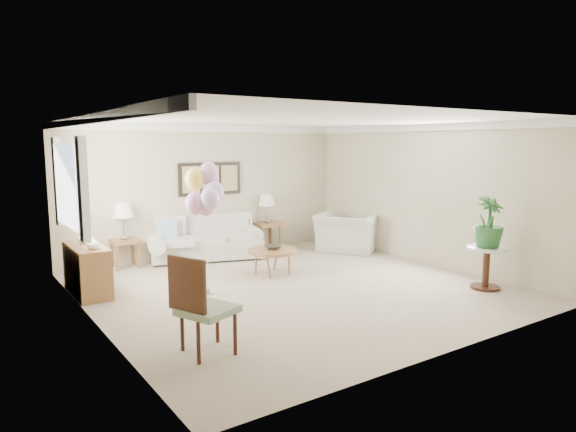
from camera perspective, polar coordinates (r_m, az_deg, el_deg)
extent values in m
plane|color=tan|center=(8.14, 0.74, -7.99)|extent=(6.00, 6.00, 0.00)
cube|color=beige|center=(10.47, -8.70, 2.76)|extent=(6.00, 0.04, 2.60)
cube|color=beige|center=(5.71, 18.27, -1.93)|extent=(6.00, 0.04, 2.60)
cube|color=beige|center=(6.65, -20.95, -0.69)|extent=(0.04, 6.00, 2.60)
cube|color=beige|center=(9.90, 15.16, 2.27)|extent=(0.04, 6.00, 2.60)
cube|color=white|center=(7.83, 0.78, 10.54)|extent=(6.00, 6.00, 0.02)
cube|color=white|center=(10.40, -8.77, 9.56)|extent=(6.00, 0.06, 0.12)
cube|color=white|center=(6.60, -21.24, 10.04)|extent=(0.06, 6.00, 0.12)
cube|color=white|center=(9.83, 15.31, 9.47)|extent=(0.06, 6.00, 0.12)
cube|color=white|center=(8.08, -23.41, 3.13)|extent=(0.04, 1.40, 1.20)
cube|color=white|center=(7.25, -21.82, 2.74)|extent=(0.10, 0.22, 1.40)
cube|color=white|center=(8.92, -24.19, 3.49)|extent=(0.10, 0.22, 1.40)
cube|color=black|center=(10.42, -8.65, 4.11)|extent=(1.35, 0.04, 0.65)
cube|color=#8C8C59|center=(10.23, -10.72, 3.99)|extent=(0.36, 0.02, 0.52)
cube|color=#8C8C59|center=(10.40, -8.59, 4.11)|extent=(0.36, 0.02, 0.52)
cube|color=#8C8C59|center=(10.59, -6.54, 4.21)|extent=(0.36, 0.02, 0.52)
cube|color=beige|center=(10.19, -9.05, -3.57)|extent=(2.29, 1.45, 0.35)
cube|color=beige|center=(10.41, -9.85, -1.18)|extent=(2.10, 0.82, 0.53)
cylinder|color=beige|center=(9.77, -14.48, -2.90)|extent=(0.55, 0.92, 0.31)
cylinder|color=beige|center=(10.61, -4.11, -1.81)|extent=(0.55, 0.92, 0.31)
cube|color=silver|center=(9.87, -12.16, -2.77)|extent=(0.76, 0.83, 0.12)
cube|color=silver|center=(10.11, -8.96, -2.44)|extent=(0.76, 0.83, 0.12)
cube|color=silver|center=(10.38, -5.92, -2.11)|extent=(0.76, 0.83, 0.12)
cube|color=#8EBAD0|center=(9.94, -13.33, -1.50)|extent=(0.37, 0.12, 0.37)
cube|color=#DAC450|center=(10.52, -6.03, -0.80)|extent=(0.37, 0.12, 0.37)
cube|color=#392D1C|center=(10.54, -5.16, -1.09)|extent=(0.33, 0.10, 0.33)
cube|color=beige|center=(10.24, -9.03, -4.63)|extent=(1.93, 0.77, 0.04)
cube|color=brown|center=(9.77, -17.71, -2.67)|extent=(0.49, 0.44, 0.07)
cube|color=brown|center=(9.61, -18.45, -4.50)|extent=(0.04, 0.04, 0.46)
cube|color=brown|center=(9.71, -16.24, -4.27)|extent=(0.04, 0.04, 0.46)
cube|color=brown|center=(9.94, -19.01, -4.11)|extent=(0.04, 0.04, 0.46)
cube|color=brown|center=(10.05, -16.87, -3.89)|extent=(0.04, 0.04, 0.46)
cube|color=brown|center=(10.96, -2.37, -0.92)|extent=(0.53, 0.48, 0.08)
cube|color=brown|center=(10.74, -2.78, -2.68)|extent=(0.05, 0.05, 0.50)
cube|color=brown|center=(10.96, -0.88, -2.45)|extent=(0.05, 0.05, 0.50)
cube|color=brown|center=(11.06, -3.82, -2.37)|extent=(0.05, 0.05, 0.50)
cube|color=brown|center=(11.28, -1.96, -2.15)|extent=(0.05, 0.05, 0.50)
cylinder|color=gray|center=(9.76, -17.72, -2.27)|extent=(0.16, 0.16, 0.07)
cylinder|color=gray|center=(9.73, -17.77, -1.11)|extent=(0.04, 0.04, 0.33)
cone|color=silver|center=(9.69, -17.85, 0.65)|extent=(0.38, 0.38, 0.27)
cylinder|color=gray|center=(10.95, -2.37, -0.56)|extent=(0.14, 0.14, 0.06)
cylinder|color=gray|center=(10.92, -2.38, 0.38)|extent=(0.04, 0.04, 0.30)
cone|color=silver|center=(10.89, -2.38, 1.81)|extent=(0.34, 0.34, 0.24)
cylinder|color=#986C3F|center=(8.85, -1.75, -3.87)|extent=(0.88, 0.88, 0.05)
cylinder|color=#986C3F|center=(9.18, -1.34, -4.86)|extent=(0.04, 0.04, 0.40)
cylinder|color=#986C3F|center=(8.97, -3.58, -5.18)|extent=(0.04, 0.04, 0.40)
cylinder|color=#986C3F|center=(8.62, -2.17, -5.71)|extent=(0.04, 0.04, 0.40)
cylinder|color=#986C3F|center=(8.84, 0.12, -5.36)|extent=(0.04, 0.04, 0.40)
imported|color=#2B241F|center=(8.85, -1.68, -3.50)|extent=(0.32, 0.32, 0.07)
imported|color=beige|center=(10.85, 6.58, -1.84)|extent=(1.57, 1.61, 0.79)
cylinder|color=silver|center=(8.53, 21.26, -3.36)|extent=(0.61, 0.61, 0.04)
cylinder|color=#3A1E10|center=(8.60, 21.15, -5.49)|extent=(0.10, 0.10, 0.61)
cylinder|color=#3A1E10|center=(8.67, 21.05, -7.49)|extent=(0.45, 0.45, 0.01)
imported|color=#1D5323|center=(8.43, 21.40, -0.61)|extent=(0.49, 0.49, 0.80)
cube|color=gray|center=(5.66, -8.89, -10.30)|extent=(0.69, 0.69, 0.07)
cylinder|color=#3A1E10|center=(5.48, -9.91, -13.79)|extent=(0.04, 0.04, 0.44)
cylinder|color=#3A1E10|center=(5.66, -5.90, -13.01)|extent=(0.04, 0.04, 0.44)
cylinder|color=#3A1E10|center=(5.85, -11.67, -12.42)|extent=(0.04, 0.04, 0.44)
cylinder|color=#3A1E10|center=(6.01, -7.86, -11.75)|extent=(0.04, 0.04, 0.44)
cube|color=#3A1E10|center=(5.48, -11.19, -7.51)|extent=(0.23, 0.49, 0.58)
cube|color=brown|center=(8.31, -21.42, -5.58)|extent=(0.45, 1.20, 0.74)
cube|color=#3A1E10|center=(8.03, -20.90, -6.02)|extent=(0.46, 0.02, 0.70)
cube|color=#3A1E10|center=(8.60, -21.84, -5.16)|extent=(0.46, 0.02, 0.70)
imported|color=white|center=(7.90, -20.89, -2.81)|extent=(0.23, 0.23, 0.19)
imported|color=silver|center=(8.39, -21.72, -2.18)|extent=(0.26, 0.26, 0.20)
cube|color=gray|center=(7.92, -9.21, -8.22)|extent=(0.11, 0.11, 0.09)
ellipsoid|color=#DE96C2|center=(7.57, -10.27, 1.35)|extent=(0.30, 0.30, 0.35)
cylinder|color=silver|center=(7.73, -9.72, -4.02)|extent=(0.01, 0.01, 1.12)
ellipsoid|color=#CAA2EB|center=(7.65, -8.23, 2.58)|extent=(0.30, 0.30, 0.35)
cylinder|color=silver|center=(7.77, -8.72, -3.39)|extent=(0.01, 0.01, 1.27)
ellipsoid|color=#F9ED53|center=(7.73, -10.31, 4.03)|extent=(0.30, 0.30, 0.35)
cylinder|color=silver|center=(7.79, -9.75, -2.64)|extent=(0.01, 0.01, 1.47)
ellipsoid|color=#DE96C2|center=(7.77, -8.81, 4.70)|extent=(0.30, 0.30, 0.35)
cylinder|color=silver|center=(7.81, -9.00, -2.29)|extent=(0.01, 0.01, 1.55)
ellipsoid|color=#CAA2EB|center=(7.51, -8.66, 1.86)|extent=(0.30, 0.30, 0.35)
cylinder|color=silver|center=(7.70, -8.93, -3.79)|extent=(0.01, 0.01, 1.19)
ellipsoid|color=#DE96C2|center=(7.65, -9.12, 1.28)|extent=(0.30, 0.30, 0.35)
cylinder|color=silver|center=(7.77, -9.16, -4.02)|extent=(0.01, 0.01, 1.10)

